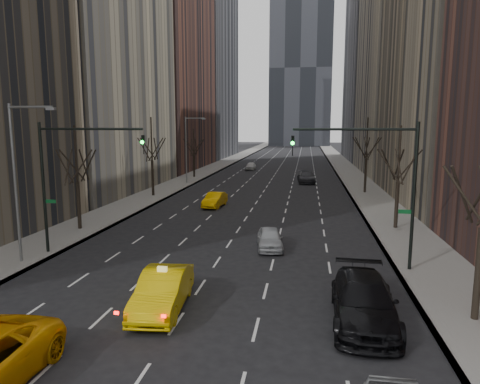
% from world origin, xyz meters
% --- Properties ---
extents(ground, '(400.00, 400.00, 0.00)m').
position_xyz_m(ground, '(0.00, 0.00, 0.00)').
color(ground, black).
rests_on(ground, ground).
extents(sidewalk_left, '(4.50, 320.00, 0.15)m').
position_xyz_m(sidewalk_left, '(-12.25, 70.00, 0.07)').
color(sidewalk_left, slate).
rests_on(sidewalk_left, ground).
extents(sidewalk_right, '(4.50, 320.00, 0.15)m').
position_xyz_m(sidewalk_right, '(12.25, 70.00, 0.07)').
color(sidewalk_right, slate).
rests_on(sidewalk_right, ground).
extents(bld_left_far, '(14.00, 28.00, 44.00)m').
position_xyz_m(bld_left_far, '(-21.50, 66.00, 22.00)').
color(bld_left_far, brown).
rests_on(bld_left_far, ground).
extents(bld_left_deep, '(14.00, 30.00, 60.00)m').
position_xyz_m(bld_left_deep, '(-21.50, 96.00, 30.00)').
color(bld_left_deep, slate).
rests_on(bld_left_deep, ground).
extents(bld_right_far, '(14.00, 28.00, 50.00)m').
position_xyz_m(bld_right_far, '(21.50, 64.00, 25.00)').
color(bld_right_far, tan).
rests_on(bld_right_far, ground).
extents(bld_right_deep, '(14.00, 30.00, 58.00)m').
position_xyz_m(bld_right_deep, '(21.50, 95.00, 29.00)').
color(bld_right_deep, slate).
rests_on(bld_right_deep, ground).
extents(tree_lw_b, '(3.36, 3.50, 7.82)m').
position_xyz_m(tree_lw_b, '(-12.00, 18.00, 3.72)').
color(tree_lw_b, black).
rests_on(tree_lw_b, ground).
extents(tree_lw_c, '(3.36, 3.50, 8.74)m').
position_xyz_m(tree_lw_c, '(-12.00, 34.00, 4.04)').
color(tree_lw_c, black).
rests_on(tree_lw_c, ground).
extents(tree_lw_d, '(3.36, 3.50, 7.36)m').
position_xyz_m(tree_lw_d, '(-12.00, 52.00, 3.56)').
color(tree_lw_d, black).
rests_on(tree_lw_d, ground).
extents(tree_rw_b, '(3.36, 3.50, 7.82)m').
position_xyz_m(tree_rw_b, '(12.00, 22.00, 3.72)').
color(tree_rw_b, black).
rests_on(tree_rw_b, ground).
extents(tree_rw_c, '(3.36, 3.50, 8.74)m').
position_xyz_m(tree_rw_c, '(12.00, 40.00, 4.04)').
color(tree_rw_c, black).
rests_on(tree_rw_c, ground).
extents(traffic_mast_left, '(6.69, 0.39, 8.00)m').
position_xyz_m(traffic_mast_left, '(-9.11, 12.00, 5.49)').
color(traffic_mast_left, black).
rests_on(traffic_mast_left, ground).
extents(traffic_mast_right, '(6.69, 0.39, 8.00)m').
position_xyz_m(traffic_mast_right, '(9.11, 12.00, 5.49)').
color(traffic_mast_right, black).
rests_on(traffic_mast_right, ground).
extents(streetlight_near, '(2.83, 0.22, 9.00)m').
position_xyz_m(streetlight_near, '(-10.84, 10.00, 5.62)').
color(streetlight_near, slate).
rests_on(streetlight_near, ground).
extents(streetlight_far, '(2.83, 0.22, 9.00)m').
position_xyz_m(streetlight_far, '(-10.84, 45.00, 5.62)').
color(streetlight_far, slate).
rests_on(streetlight_far, ground).
extents(taxi_sedan, '(2.26, 5.36, 1.72)m').
position_xyz_m(taxi_sedan, '(-0.97, 5.23, 0.86)').
color(taxi_sedan, '#DEB804').
rests_on(taxi_sedan, ground).
extents(silver_sedan_ahead, '(2.12, 4.13, 1.34)m').
position_xyz_m(silver_sedan_ahead, '(2.82, 15.34, 0.67)').
color(silver_sedan_ahead, '#A7ABB0').
rests_on(silver_sedan_ahead, ground).
extents(parked_suv_black, '(2.73, 6.26, 1.79)m').
position_xyz_m(parked_suv_black, '(7.50, 5.32, 0.90)').
color(parked_suv_black, black).
rests_on(parked_suv_black, ground).
extents(far_taxi, '(1.86, 4.42, 1.42)m').
position_xyz_m(far_taxi, '(-3.78, 29.02, 0.71)').
color(far_taxi, '#FFB505').
rests_on(far_taxi, ground).
extents(far_suv_grey, '(2.76, 5.70, 1.60)m').
position_xyz_m(far_suv_grey, '(5.10, 48.64, 0.80)').
color(far_suv_grey, '#2C2C31').
rests_on(far_suv_grey, ground).
extents(far_car_white, '(1.63, 4.04, 1.38)m').
position_xyz_m(far_car_white, '(-4.91, 65.34, 0.69)').
color(far_car_white, silver).
rests_on(far_car_white, ground).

